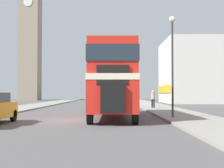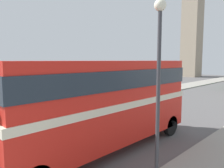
{
  "view_description": "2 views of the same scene",
  "coord_description": "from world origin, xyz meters",
  "px_view_note": "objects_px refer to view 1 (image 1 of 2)",
  "views": [
    {
      "loc": [
        2.13,
        -17.3,
        1.51
      ],
      "look_at": [
        2.16,
        1.85,
        2.07
      ],
      "focal_mm": 50.0,
      "sensor_mm": 36.0,
      "label": 1
    },
    {
      "loc": [
        9.21,
        -5.05,
        4.19
      ],
      "look_at": [
        0.0,
        4.42,
        2.75
      ],
      "focal_mm": 35.0,
      "sensor_mm": 36.0,
      "label": 2
    }
  ],
  "objects_px": {
    "pedestrian_walking": "(153,98)",
    "bicycle_on_pavement": "(152,102)",
    "church_tower": "(30,12)",
    "bus_distant": "(107,87)",
    "street_lamp": "(172,51)",
    "double_decker_bus": "(112,77)"
  },
  "relations": [
    {
      "from": "pedestrian_walking",
      "to": "street_lamp",
      "type": "distance_m",
      "value": 12.15
    },
    {
      "from": "double_decker_bus",
      "to": "bus_distant",
      "type": "relative_size",
      "value": 0.92
    },
    {
      "from": "bus_distant",
      "to": "church_tower",
      "type": "height_order",
      "value": "church_tower"
    },
    {
      "from": "street_lamp",
      "to": "church_tower",
      "type": "bearing_deg",
      "value": 113.41
    },
    {
      "from": "bus_distant",
      "to": "pedestrian_walking",
      "type": "relative_size",
      "value": 6.61
    },
    {
      "from": "church_tower",
      "to": "pedestrian_walking",
      "type": "bearing_deg",
      "value": -59.79
    },
    {
      "from": "bus_distant",
      "to": "church_tower",
      "type": "distance_m",
      "value": 29.03
    },
    {
      "from": "bus_distant",
      "to": "street_lamp",
      "type": "distance_m",
      "value": 32.32
    },
    {
      "from": "bus_distant",
      "to": "street_lamp",
      "type": "height_order",
      "value": "street_lamp"
    },
    {
      "from": "pedestrian_walking",
      "to": "church_tower",
      "type": "distance_m",
      "value": 46.46
    },
    {
      "from": "street_lamp",
      "to": "bicycle_on_pavement",
      "type": "bearing_deg",
      "value": 86.2
    },
    {
      "from": "double_decker_bus",
      "to": "pedestrian_walking",
      "type": "bearing_deg",
      "value": 69.92
    },
    {
      "from": "pedestrian_walking",
      "to": "street_lamp",
      "type": "bearing_deg",
      "value": -92.03
    },
    {
      "from": "bicycle_on_pavement",
      "to": "double_decker_bus",
      "type": "bearing_deg",
      "value": -105.35
    },
    {
      "from": "church_tower",
      "to": "bus_distant",
      "type": "bearing_deg",
      "value": -44.91
    },
    {
      "from": "bus_distant",
      "to": "church_tower",
      "type": "bearing_deg",
      "value": 135.09
    },
    {
      "from": "street_lamp",
      "to": "bus_distant",
      "type": "bearing_deg",
      "value": 97.62
    },
    {
      "from": "double_decker_bus",
      "to": "pedestrian_walking",
      "type": "height_order",
      "value": "double_decker_bus"
    },
    {
      "from": "pedestrian_walking",
      "to": "bicycle_on_pavement",
      "type": "height_order",
      "value": "pedestrian_walking"
    },
    {
      "from": "double_decker_bus",
      "to": "bicycle_on_pavement",
      "type": "distance_m",
      "value": 17.8
    },
    {
      "from": "bus_distant",
      "to": "pedestrian_walking",
      "type": "height_order",
      "value": "bus_distant"
    },
    {
      "from": "bus_distant",
      "to": "bicycle_on_pavement",
      "type": "bearing_deg",
      "value": -68.28
    }
  ]
}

